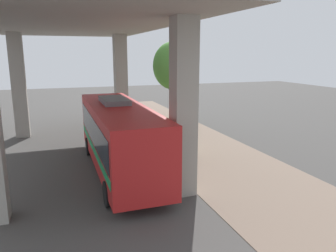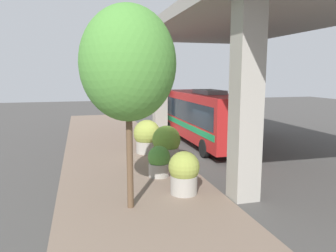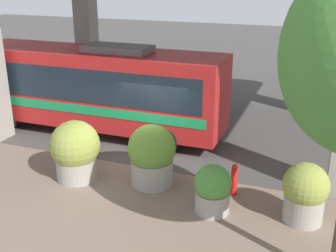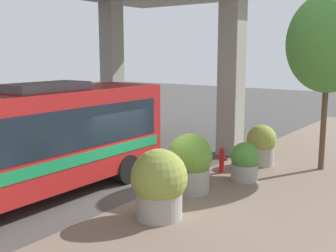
{
  "view_description": "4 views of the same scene",
  "coord_description": "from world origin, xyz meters",
  "px_view_note": "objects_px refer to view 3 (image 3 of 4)",
  "views": [
    {
      "loc": [
        5.29,
        18.1,
        5.68
      ],
      "look_at": [
        -0.89,
        0.45,
        1.54
      ],
      "focal_mm": 35.0,
      "sensor_mm": 36.0,
      "label": 1
    },
    {
      "loc": [
        -5.04,
        -16.44,
        4.43
      ],
      "look_at": [
        -0.96,
        -1.34,
        1.96
      ],
      "focal_mm": 35.0,
      "sensor_mm": 36.0,
      "label": 2
    },
    {
      "loc": [
        -11.42,
        -5.35,
        6.12
      ],
      "look_at": [
        0.72,
        -0.76,
        1.3
      ],
      "focal_mm": 45.0,
      "sensor_mm": 36.0,
      "label": 3
    },
    {
      "loc": [
        -7.96,
        10.02,
        4.39
      ],
      "look_at": [
        -0.75,
        0.09,
        2.26
      ],
      "focal_mm": 45.0,
      "sensor_mm": 36.0,
      "label": 4
    }
  ],
  "objects_px": {
    "planter_front": "(152,155)",
    "planter_extra": "(305,193)",
    "fire_hydrant": "(234,180)",
    "planter_middle": "(213,189)",
    "bus": "(96,85)",
    "planter_back": "(76,151)"
  },
  "relations": [
    {
      "from": "planter_middle",
      "to": "planter_extra",
      "type": "height_order",
      "value": "planter_extra"
    },
    {
      "from": "planter_front",
      "to": "planter_extra",
      "type": "bearing_deg",
      "value": -96.41
    },
    {
      "from": "planter_front",
      "to": "planter_back",
      "type": "bearing_deg",
      "value": 102.81
    },
    {
      "from": "planter_back",
      "to": "planter_extra",
      "type": "bearing_deg",
      "value": -89.76
    },
    {
      "from": "bus",
      "to": "planter_extra",
      "type": "bearing_deg",
      "value": -115.34
    },
    {
      "from": "fire_hydrant",
      "to": "planter_front",
      "type": "height_order",
      "value": "planter_front"
    },
    {
      "from": "planter_front",
      "to": "planter_back",
      "type": "distance_m",
      "value": 2.36
    },
    {
      "from": "planter_middle",
      "to": "bus",
      "type": "bearing_deg",
      "value": 54.05
    },
    {
      "from": "fire_hydrant",
      "to": "planter_middle",
      "type": "xyz_separation_m",
      "value": [
        -1.08,
        0.35,
        0.17
      ]
    },
    {
      "from": "bus",
      "to": "planter_back",
      "type": "bearing_deg",
      "value": -159.28
    },
    {
      "from": "fire_hydrant",
      "to": "planter_front",
      "type": "relative_size",
      "value": 0.52
    },
    {
      "from": "fire_hydrant",
      "to": "planter_extra",
      "type": "relative_size",
      "value": 0.61
    },
    {
      "from": "fire_hydrant",
      "to": "planter_extra",
      "type": "xyz_separation_m",
      "value": [
        -0.69,
        -1.95,
        0.33
      ]
    },
    {
      "from": "fire_hydrant",
      "to": "planter_front",
      "type": "bearing_deg",
      "value": 94.44
    },
    {
      "from": "planter_front",
      "to": "planter_extra",
      "type": "distance_m",
      "value": 4.44
    },
    {
      "from": "fire_hydrant",
      "to": "planter_front",
      "type": "xyz_separation_m",
      "value": [
        -0.19,
        2.46,
        0.45
      ]
    },
    {
      "from": "planter_back",
      "to": "planter_extra",
      "type": "height_order",
      "value": "planter_back"
    },
    {
      "from": "bus",
      "to": "planter_middle",
      "type": "distance_m",
      "value": 7.39
    },
    {
      "from": "bus",
      "to": "planter_front",
      "type": "distance_m",
      "value": 5.17
    },
    {
      "from": "planter_back",
      "to": "planter_middle",
      "type": "bearing_deg",
      "value": -94.75
    },
    {
      "from": "bus",
      "to": "planter_middle",
      "type": "relative_size",
      "value": 7.44
    },
    {
      "from": "bus",
      "to": "fire_hydrant",
      "type": "bearing_deg",
      "value": -117.08
    }
  ]
}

